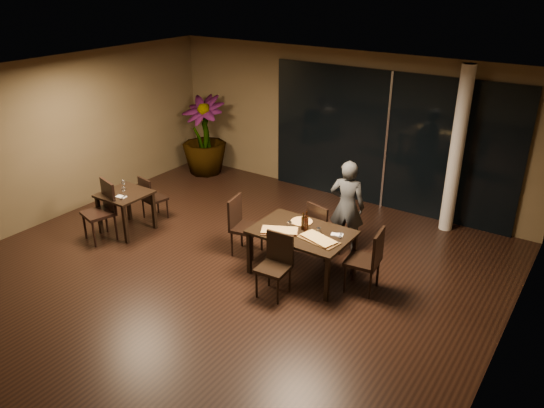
{
  "coord_description": "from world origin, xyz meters",
  "views": [
    {
      "loc": [
        4.65,
        -5.43,
        4.44
      ],
      "look_at": [
        0.43,
        0.82,
        1.05
      ],
      "focal_mm": 35.0,
      "sensor_mm": 36.0,
      "label": 1
    }
  ],
  "objects_px": {
    "chair_main_right": "(369,258)",
    "chair_side_near": "(103,207)",
    "main_table": "(302,235)",
    "chair_main_near": "(276,261)",
    "bottle_b": "(306,223)",
    "chair_main_left": "(242,223)",
    "diner": "(347,206)",
    "bottle_a": "(303,221)",
    "potted_plant": "(204,136)",
    "chair_side_far": "(151,196)",
    "chair_main_far": "(322,227)",
    "side_table": "(125,199)",
    "bottle_c": "(306,220)"
  },
  "relations": [
    {
      "from": "chair_main_right",
      "to": "chair_side_near",
      "type": "bearing_deg",
      "value": -84.55
    },
    {
      "from": "chair_main_right",
      "to": "chair_side_near",
      "type": "relative_size",
      "value": 0.96
    },
    {
      "from": "main_table",
      "to": "side_table",
      "type": "bearing_deg",
      "value": -171.63
    },
    {
      "from": "chair_main_left",
      "to": "diner",
      "type": "distance_m",
      "value": 1.77
    },
    {
      "from": "chair_side_near",
      "to": "bottle_a",
      "type": "height_order",
      "value": "chair_side_near"
    },
    {
      "from": "side_table",
      "to": "chair_main_left",
      "type": "xyz_separation_m",
      "value": [
        2.22,
        0.53,
        -0.07
      ]
    },
    {
      "from": "bottle_c",
      "to": "bottle_b",
      "type": "bearing_deg",
      "value": -69.49
    },
    {
      "from": "main_table",
      "to": "side_table",
      "type": "xyz_separation_m",
      "value": [
        -3.4,
        -0.5,
        -0.05
      ]
    },
    {
      "from": "side_table",
      "to": "chair_side_far",
      "type": "distance_m",
      "value": 0.61
    },
    {
      "from": "bottle_b",
      "to": "chair_side_near",
      "type": "bearing_deg",
      "value": -165.35
    },
    {
      "from": "chair_side_near",
      "to": "bottle_a",
      "type": "relative_size",
      "value": 3.83
    },
    {
      "from": "potted_plant",
      "to": "bottle_a",
      "type": "height_order",
      "value": "potted_plant"
    },
    {
      "from": "diner",
      "to": "bottle_c",
      "type": "height_order",
      "value": "diner"
    },
    {
      "from": "potted_plant",
      "to": "chair_side_far",
      "type": "bearing_deg",
      "value": -72.16
    },
    {
      "from": "main_table",
      "to": "potted_plant",
      "type": "relative_size",
      "value": 0.83
    },
    {
      "from": "bottle_b",
      "to": "chair_main_left",
      "type": "bearing_deg",
      "value": 179.83
    },
    {
      "from": "chair_main_near",
      "to": "chair_main_left",
      "type": "height_order",
      "value": "chair_main_left"
    },
    {
      "from": "chair_main_near",
      "to": "chair_side_near",
      "type": "relative_size",
      "value": 0.89
    },
    {
      "from": "chair_side_near",
      "to": "diner",
      "type": "height_order",
      "value": "diner"
    },
    {
      "from": "chair_main_left",
      "to": "chair_side_far",
      "type": "bearing_deg",
      "value": 76.96
    },
    {
      "from": "chair_main_near",
      "to": "side_table",
      "type": "bearing_deg",
      "value": 173.25
    },
    {
      "from": "chair_main_left",
      "to": "bottle_b",
      "type": "relative_size",
      "value": 3.73
    },
    {
      "from": "chair_main_near",
      "to": "chair_main_left",
      "type": "distance_m",
      "value": 1.33
    },
    {
      "from": "chair_side_near",
      "to": "diner",
      "type": "distance_m",
      "value": 4.24
    },
    {
      "from": "chair_main_near",
      "to": "bottle_a",
      "type": "bearing_deg",
      "value": 84.45
    },
    {
      "from": "chair_main_left",
      "to": "chair_side_far",
      "type": "xyz_separation_m",
      "value": [
        -2.21,
        0.07,
        -0.07
      ]
    },
    {
      "from": "bottle_a",
      "to": "bottle_c",
      "type": "distance_m",
      "value": 0.05
    },
    {
      "from": "chair_main_near",
      "to": "bottle_a",
      "type": "xyz_separation_m",
      "value": [
        0.02,
        0.72,
        0.36
      ]
    },
    {
      "from": "main_table",
      "to": "chair_main_right",
      "type": "relative_size",
      "value": 1.48
    },
    {
      "from": "potted_plant",
      "to": "bottle_c",
      "type": "relative_size",
      "value": 6.04
    },
    {
      "from": "chair_main_far",
      "to": "chair_main_right",
      "type": "height_order",
      "value": "chair_main_right"
    },
    {
      "from": "chair_main_right",
      "to": "chair_main_near",
      "type": "bearing_deg",
      "value": -61.68
    },
    {
      "from": "bottle_c",
      "to": "chair_main_far",
      "type": "bearing_deg",
      "value": 93.91
    },
    {
      "from": "chair_side_far",
      "to": "chair_side_near",
      "type": "relative_size",
      "value": 0.81
    },
    {
      "from": "main_table",
      "to": "chair_main_left",
      "type": "relative_size",
      "value": 1.51
    },
    {
      "from": "chair_main_right",
      "to": "main_table",
      "type": "bearing_deg",
      "value": -90.3
    },
    {
      "from": "chair_side_near",
      "to": "bottle_c",
      "type": "relative_size",
      "value": 3.56
    },
    {
      "from": "potted_plant",
      "to": "bottle_b",
      "type": "distance_m",
      "value": 4.96
    },
    {
      "from": "diner",
      "to": "bottle_a",
      "type": "xyz_separation_m",
      "value": [
        -0.23,
        -1.04,
        0.09
      ]
    },
    {
      "from": "main_table",
      "to": "chair_main_near",
      "type": "distance_m",
      "value": 0.68
    },
    {
      "from": "chair_side_far",
      "to": "bottle_c",
      "type": "xyz_separation_m",
      "value": [
        3.41,
        -0.0,
        0.42
      ]
    },
    {
      "from": "chair_main_near",
      "to": "bottle_b",
      "type": "height_order",
      "value": "bottle_b"
    },
    {
      "from": "chair_side_near",
      "to": "diner",
      "type": "bearing_deg",
      "value": 44.25
    },
    {
      "from": "chair_main_left",
      "to": "chair_main_near",
      "type": "bearing_deg",
      "value": -132.32
    },
    {
      "from": "side_table",
      "to": "chair_side_far",
      "type": "bearing_deg",
      "value": 88.87
    },
    {
      "from": "side_table",
      "to": "diner",
      "type": "xyz_separation_m",
      "value": [
        3.61,
        1.6,
        0.18
      ]
    },
    {
      "from": "chair_main_left",
      "to": "chair_side_near",
      "type": "xyz_separation_m",
      "value": [
        -2.34,
        -0.93,
        0.04
      ]
    },
    {
      "from": "chair_main_far",
      "to": "side_table",
      "type": "bearing_deg",
      "value": 33.64
    },
    {
      "from": "chair_side_far",
      "to": "chair_side_near",
      "type": "height_order",
      "value": "chair_side_near"
    },
    {
      "from": "chair_side_near",
      "to": "diner",
      "type": "xyz_separation_m",
      "value": [
        3.73,
        2.01,
        0.21
      ]
    }
  ]
}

